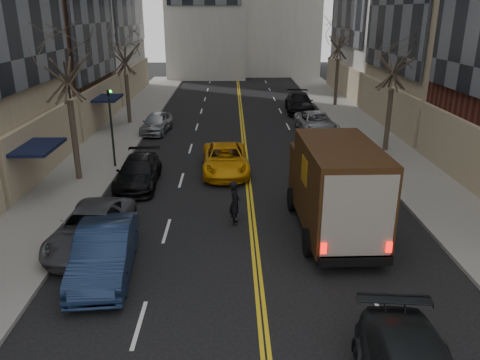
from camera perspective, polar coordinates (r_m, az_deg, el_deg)
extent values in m
cube|color=slate|center=(32.25, -15.72, 4.28)|extent=(4.00, 66.00, 0.15)
cube|color=slate|center=(32.73, 16.53, 4.42)|extent=(4.00, 66.00, 0.15)
cube|color=black|center=(23.74, -23.75, 3.68)|extent=(2.00, 3.00, 0.15)
cube|color=black|center=(24.39, -25.36, 1.25)|extent=(0.20, 3.00, 2.50)
cube|color=black|center=(35.79, -16.10, 9.57)|extent=(2.00, 3.00, 0.15)
cube|color=black|center=(36.22, -17.33, 7.86)|extent=(0.20, 3.00, 2.50)
cylinder|color=#382D23|center=(25.19, -19.50, 4.56)|extent=(0.30, 0.30, 4.05)
cylinder|color=#382D23|center=(37.50, -13.50, 9.60)|extent=(0.30, 0.30, 3.69)
cylinder|color=#382D23|center=(30.37, 17.61, 6.98)|extent=(0.30, 0.30, 3.78)
cylinder|color=#382D23|center=(44.58, 11.67, 11.60)|extent=(0.30, 0.30, 4.14)
cylinder|color=black|center=(26.68, -15.32, 5.53)|extent=(0.12, 0.12, 3.80)
imported|color=black|center=(26.23, -15.79, 10.51)|extent=(0.15, 0.18, 0.90)
sphere|color=#0CE526|center=(26.10, -15.51, 10.38)|extent=(0.14, 0.14, 0.14)
cube|color=black|center=(18.96, 11.18, -4.65)|extent=(2.53, 6.96, 0.32)
cube|color=black|center=(20.87, 9.83, 0.94)|extent=(2.58, 1.89, 2.27)
cube|color=black|center=(17.84, 11.94, -0.85)|extent=(2.71, 5.35, 3.24)
cube|color=black|center=(16.10, 13.85, -9.54)|extent=(2.49, 0.25, 0.32)
cube|color=red|center=(15.59, 10.16, -8.23)|extent=(0.20, 0.07, 0.38)
cube|color=red|center=(16.18, 17.72, -7.82)|extent=(0.20, 0.07, 0.38)
cube|color=gold|center=(17.40, 7.83, 1.13)|extent=(0.06, 0.97, 0.97)
cube|color=gold|center=(18.04, 16.10, 1.21)|extent=(0.06, 0.97, 0.97)
cylinder|color=black|center=(20.79, 6.35, -2.35)|extent=(0.33, 1.04, 1.04)
cylinder|color=black|center=(21.32, 13.14, -2.20)|extent=(0.33, 1.04, 1.04)
cylinder|color=black|center=(17.12, 8.36, -7.55)|extent=(0.33, 1.04, 1.04)
cylinder|color=black|center=(17.76, 16.53, -7.16)|extent=(0.33, 1.04, 1.04)
cube|color=black|center=(11.48, 20.06, -18.52)|extent=(0.13, 0.04, 0.09)
cube|color=blue|center=(11.45, 20.11, -18.61)|extent=(0.10, 0.01, 0.06)
imported|color=orange|center=(25.53, -1.80, 2.54)|extent=(2.69, 5.40, 1.47)
imported|color=black|center=(19.22, -0.62, -2.79)|extent=(0.48, 0.70, 1.87)
imported|color=#13213E|center=(16.33, -16.20, -8.42)|extent=(2.18, 5.12, 1.64)
imported|color=#48494F|center=(18.43, -17.67, -5.60)|extent=(2.63, 5.23, 1.42)
imported|color=black|center=(24.13, -12.29, 0.96)|extent=(2.11, 4.93, 1.41)
imported|color=#9A9DA1|center=(34.67, -10.14, 6.90)|extent=(2.18, 4.46, 1.47)
imported|color=#484C50|center=(27.36, 14.14, 3.05)|extent=(1.96, 4.39, 1.40)
imported|color=#A7A9AE|center=(34.39, 9.28, 6.87)|extent=(2.76, 5.52, 1.50)
imported|color=black|center=(41.76, 7.23, 9.34)|extent=(2.54, 5.68, 1.62)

